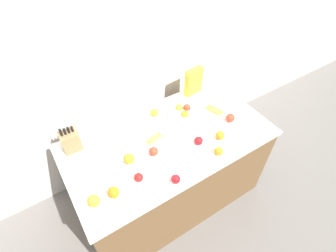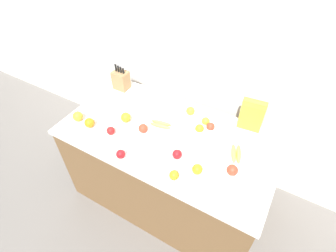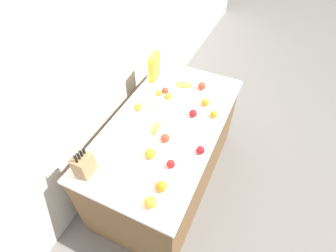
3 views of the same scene
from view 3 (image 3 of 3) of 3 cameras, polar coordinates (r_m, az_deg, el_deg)
name	(u,v)px [view 3 (image 3 of 3)]	position (r m, az deg, el deg)	size (l,w,h in m)	color
ground_plane	(167,178)	(3.00, -0.29, -11.21)	(14.00, 14.00, 0.00)	slate
wall_back	(93,65)	(2.34, -15.99, 12.68)	(9.00, 0.06, 2.60)	silver
counter	(167,154)	(2.63, -0.32, -6.05)	(1.74, 0.93, 0.90)	brown
knife_block	(84,164)	(2.00, -17.85, -7.96)	(0.14, 0.11, 0.29)	#937047
cereal_box	(154,66)	(2.69, -3.02, 12.94)	(0.19, 0.08, 0.28)	gold
fruit_bowl	(163,97)	(2.47, -1.15, 6.32)	(0.26, 0.26, 0.13)	silver
banana_bunch_left	(184,85)	(2.67, 3.55, 8.97)	(0.13, 0.19, 0.03)	yellow
banana_bunch_right	(156,128)	(2.23, -2.67, -0.34)	(0.19, 0.10, 0.03)	yellow
apple_front	(165,138)	(2.13, -0.63, -2.62)	(0.07, 0.07, 0.07)	red
apple_rear	(193,113)	(2.34, 5.47, 2.75)	(0.07, 0.07, 0.07)	#A31419
apple_near_bananas	(171,164)	(1.97, 0.60, -8.27)	(0.07, 0.07, 0.07)	red
apple_by_knife_block	(200,150)	(2.07, 7.07, -5.23)	(0.07, 0.07, 0.07)	#A31419
apple_leftmost	(202,86)	(2.63, 7.38, 8.66)	(0.08, 0.08, 0.08)	red
orange_back_center	(138,107)	(2.40, -6.53, 4.20)	(0.07, 0.07, 0.07)	orange
orange_front_left	(150,202)	(1.81, -3.83, -16.25)	(0.08, 0.08, 0.08)	orange
orange_by_cereal	(205,102)	(2.46, 8.13, 5.14)	(0.07, 0.07, 0.07)	orange
orange_front_center	(150,154)	(2.03, -3.89, -6.02)	(0.08, 0.08, 0.08)	orange
orange_mid_left	(161,186)	(1.87, -1.50, -12.99)	(0.08, 0.08, 0.08)	orange
orange_front_right	(214,114)	(2.35, 9.95, 2.53)	(0.07, 0.07, 0.07)	orange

